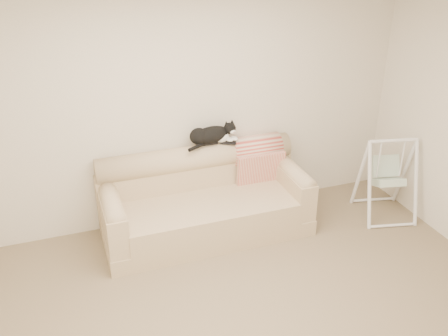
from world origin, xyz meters
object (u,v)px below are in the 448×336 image
(remote_b, at_px, (228,143))
(baby_swing, at_px, (387,177))
(remote_a, at_px, (210,143))
(sofa, at_px, (204,201))
(tuxedo_cat, at_px, (211,135))

(remote_b, relative_size, baby_swing, 0.18)
(remote_a, bearing_deg, sofa, -121.31)
(remote_a, bearing_deg, tuxedo_cat, -34.24)
(remote_b, bearing_deg, baby_swing, -18.98)
(sofa, height_order, remote_a, remote_a)
(sofa, xyz_separation_m, tuxedo_cat, (0.17, 0.24, 0.66))
(remote_a, xyz_separation_m, remote_b, (0.20, -0.05, -0.00))
(remote_a, xyz_separation_m, baby_swing, (1.90, -0.64, -0.44))
(remote_b, distance_m, baby_swing, 1.85)
(tuxedo_cat, relative_size, baby_swing, 0.63)
(remote_a, distance_m, remote_b, 0.20)
(sofa, xyz_separation_m, baby_swing, (2.05, -0.39, 0.12))
(sofa, relative_size, remote_b, 12.59)
(sofa, relative_size, baby_swing, 2.30)
(remote_a, xyz_separation_m, tuxedo_cat, (0.02, -0.01, 0.10))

